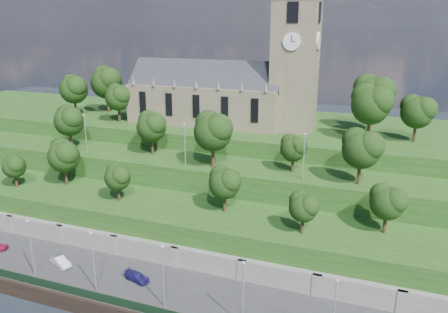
% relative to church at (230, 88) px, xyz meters
% --- Properties ---
extents(promenade, '(160.00, 12.00, 2.00)m').
position_rel_church_xyz_m(promenade, '(-0.79, -39.98, -21.52)').
color(promenade, '#2D2D30').
rests_on(promenade, ground).
extents(quay_wall, '(160.00, 0.50, 2.20)m').
position_rel_church_xyz_m(quay_wall, '(-0.79, -46.03, -21.42)').
color(quay_wall, black).
rests_on(quay_wall, ground).
extents(fence, '(160.00, 0.10, 1.20)m').
position_rel_church_xyz_m(fence, '(-0.79, -45.38, -19.92)').
color(fence, black).
rests_on(fence, promenade).
extents(retaining_wall, '(160.00, 2.10, 5.00)m').
position_rel_church_xyz_m(retaining_wall, '(-0.79, -34.01, -20.02)').
color(retaining_wall, slate).
rests_on(retaining_wall, ground).
extents(embankment_lower, '(160.00, 12.00, 8.00)m').
position_rel_church_xyz_m(embankment_lower, '(-0.79, -27.98, -18.52)').
color(embankment_lower, '#1F4416').
rests_on(embankment_lower, ground).
extents(embankment_upper, '(160.00, 10.00, 12.00)m').
position_rel_church_xyz_m(embankment_upper, '(-0.79, -16.98, -16.52)').
color(embankment_upper, '#1F4416').
rests_on(embankment_upper, ground).
extents(hilltop, '(160.00, 32.00, 15.00)m').
position_rel_church_xyz_m(hilltop, '(-0.79, 4.02, -15.02)').
color(hilltop, '#1F4416').
rests_on(hilltop, ground).
extents(church, '(38.60, 12.35, 27.60)m').
position_rel_church_xyz_m(church, '(0.00, 0.00, 0.00)').
color(church, brown).
rests_on(church, hilltop).
extents(trees_lower, '(64.63, 8.70, 8.16)m').
position_rel_church_xyz_m(trees_lower, '(-0.82, -27.42, -9.78)').
color(trees_lower, black).
rests_on(trees_lower, embankment_lower).
extents(trees_upper, '(59.53, 8.87, 9.47)m').
position_rel_church_xyz_m(trees_upper, '(1.53, -18.05, -4.74)').
color(trees_upper, black).
rests_on(trees_upper, embankment_upper).
extents(trees_hilltop, '(77.45, 16.34, 10.91)m').
position_rel_church_xyz_m(trees_hilltop, '(1.26, -0.69, -0.77)').
color(trees_hilltop, black).
rests_on(trees_hilltop, hilltop).
extents(lamp_posts_promenade, '(60.36, 0.36, 8.36)m').
position_rel_church_xyz_m(lamp_posts_promenade, '(-2.79, -43.48, -15.72)').
color(lamp_posts_promenade, '#B2B2B7').
rests_on(lamp_posts_promenade, promenade).
extents(lamp_posts_upper, '(40.36, 0.36, 7.40)m').
position_rel_church_xyz_m(lamp_posts_upper, '(-0.79, -19.98, -6.22)').
color(lamp_posts_upper, '#B2B2B7').
rests_on(lamp_posts_upper, embankment_upper).
extents(car_middle, '(4.13, 2.66, 1.29)m').
position_rel_church_xyz_m(car_middle, '(-11.22, -40.25, -19.88)').
color(car_middle, '#BABABF').
rests_on(car_middle, promenade).
extents(car_right, '(4.20, 2.62, 1.13)m').
position_rel_church_xyz_m(car_right, '(1.08, -39.75, -19.95)').
color(car_right, '#1C1855').
rests_on(car_right, promenade).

